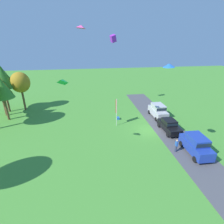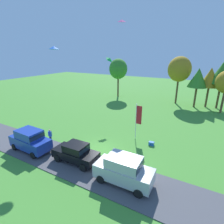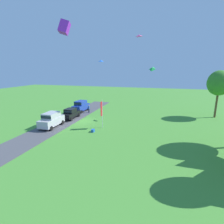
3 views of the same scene
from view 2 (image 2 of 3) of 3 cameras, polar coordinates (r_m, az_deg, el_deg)
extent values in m
plane|color=#478E33|center=(19.03, -4.46, -12.44)|extent=(120.00, 120.00, 0.00)
cube|color=#4C4C51|center=(17.06, -10.08, -16.66)|extent=(36.00, 4.40, 0.06)
cube|color=#1E389E|center=(20.40, -25.06, -8.98)|extent=(4.66, 2.05, 1.10)
cube|color=#1E389E|center=(20.00, -25.44, -6.51)|extent=(2.66, 1.85, 0.84)
cube|color=#19232D|center=(20.00, -25.44, -6.51)|extent=(2.71, 1.81, 0.46)
cylinder|color=black|center=(21.48, -29.26, -9.91)|extent=(0.69, 0.26, 0.68)
cylinder|color=black|center=(22.27, -25.29, -8.26)|extent=(0.69, 0.26, 0.68)
cylinder|color=black|center=(19.06, -24.32, -12.77)|extent=(0.69, 0.26, 0.68)
cylinder|color=black|center=(19.95, -20.09, -10.74)|extent=(0.69, 0.26, 0.68)
cube|color=black|center=(17.20, -11.80, -13.38)|extent=(4.44, 1.89, 0.80)
cube|color=black|center=(16.76, -11.70, -11.31)|extent=(2.03, 1.68, 0.70)
cube|color=#19232D|center=(16.76, -11.70, -11.31)|extent=(2.07, 1.65, 0.38)
cylinder|color=black|center=(17.78, -17.37, -14.26)|extent=(0.68, 0.25, 0.68)
cylinder|color=black|center=(18.81, -13.67, -11.95)|extent=(0.68, 0.25, 0.68)
cylinder|color=black|center=(16.07, -9.37, -17.47)|extent=(0.68, 0.25, 0.68)
cylinder|color=black|center=(17.21, -5.86, -14.61)|extent=(0.68, 0.25, 0.68)
cube|color=#B7B7BC|center=(14.46, 3.82, -19.20)|extent=(4.64, 1.99, 1.10)
cube|color=#B7B7BC|center=(13.88, 3.90, -16.04)|extent=(2.63, 1.81, 0.84)
cube|color=#19232D|center=(13.88, 3.90, -16.04)|extent=(2.68, 1.78, 0.46)
cylinder|color=black|center=(14.75, -3.73, -21.05)|extent=(0.68, 0.25, 0.68)
cylinder|color=black|center=(15.98, -0.20, -17.43)|extent=(0.68, 0.25, 0.68)
cylinder|color=black|center=(13.76, 8.61, -24.78)|extent=(0.68, 0.25, 0.68)
cylinder|color=black|center=(15.07, 11.07, -20.41)|extent=(0.68, 0.25, 0.68)
cylinder|color=#2D334C|center=(21.33, -19.38, -8.54)|extent=(0.24, 0.24, 0.88)
cube|color=#2851AD|center=(21.02, -19.60, -6.74)|extent=(0.36, 0.22, 0.60)
sphere|color=tan|center=(20.85, -19.72, -5.69)|extent=(0.22, 0.22, 0.22)
cylinder|color=brown|center=(41.35, 1.98, 8.18)|extent=(0.36, 0.36, 4.56)
ellipsoid|color=#387F28|center=(40.80, 2.05, 13.88)|extent=(4.10, 4.10, 4.51)
cylinder|color=brown|center=(37.82, 20.39, 6.28)|extent=(0.36, 0.36, 4.88)
ellipsoid|color=olive|center=(37.21, 21.17, 12.91)|extent=(4.39, 4.39, 4.83)
cylinder|color=brown|center=(36.58, 25.50, 4.38)|extent=(0.36, 0.36, 3.83)
cone|color=#387F28|center=(35.97, 26.31, 10.00)|extent=(3.45, 3.45, 3.45)
cylinder|color=brown|center=(37.58, 28.57, 4.30)|extent=(0.36, 0.36, 3.88)
cone|color=olive|center=(36.98, 29.46, 9.82)|extent=(3.49, 3.49, 3.49)
cylinder|color=brown|center=(37.69, 31.41, 4.45)|extent=(0.36, 0.36, 4.62)
cone|color=#2D7023|center=(37.07, 32.57, 11.02)|extent=(4.16, 4.16, 4.16)
cylinder|color=brown|center=(35.25, 32.37, 2.76)|extent=(0.36, 0.36, 3.78)
cylinder|color=silver|center=(20.72, 7.80, -3.11)|extent=(0.08, 0.08, 4.37)
cube|color=red|center=(20.30, 8.82, -0.99)|extent=(0.64, 0.04, 2.19)
cube|color=blue|center=(20.36, 12.74, -10.01)|extent=(0.56, 0.40, 0.40)
pyramid|color=green|center=(28.30, -0.68, 16.89)|extent=(1.17, 1.01, 0.83)
pyramid|color=#EA4C9E|center=(25.45, 3.20, 27.62)|extent=(1.15, 1.17, 0.39)
cone|color=blue|center=(21.41, -18.48, 19.30)|extent=(1.14, 1.16, 0.38)
camera|label=1|loc=(38.38, -26.93, 21.06)|focal=28.00mm
camera|label=3|loc=(32.00, 62.76, 6.91)|focal=28.00mm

